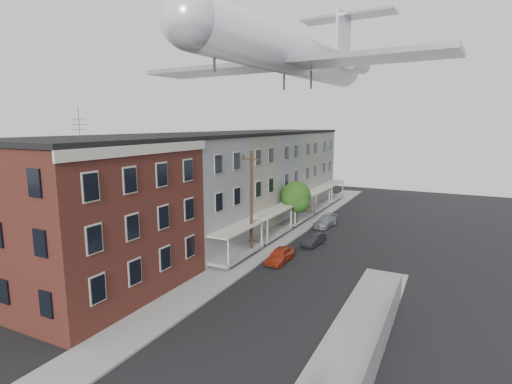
# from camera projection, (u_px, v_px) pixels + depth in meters

# --- Properties ---
(sidewalk_left) EXTENTS (3.00, 62.00, 0.12)m
(sidewalk_left) POSITION_uv_depth(u_px,v_px,m) (280.00, 238.00, 39.49)
(sidewalk_left) COLOR gray
(sidewalk_left) RESTS_ON ground
(sidewalk_right) EXTENTS (3.00, 26.00, 0.12)m
(sidewalk_right) POSITION_uv_depth(u_px,v_px,m) (344.00, 363.00, 18.77)
(sidewalk_right) COLOR gray
(sidewalk_right) RESTS_ON ground
(curb_left) EXTENTS (0.15, 62.00, 0.14)m
(curb_left) POSITION_uv_depth(u_px,v_px,m) (294.00, 239.00, 38.85)
(curb_left) COLOR gray
(curb_left) RESTS_ON ground
(curb_right) EXTENTS (0.15, 26.00, 0.14)m
(curb_right) POSITION_uv_depth(u_px,v_px,m) (315.00, 355.00, 19.41)
(curb_right) COLOR gray
(curb_right) RESTS_ON ground
(corner_building) EXTENTS (10.31, 12.30, 12.15)m
(corner_building) POSITION_uv_depth(u_px,v_px,m) (90.00, 216.00, 26.50)
(corner_building) COLOR #3B1713
(corner_building) RESTS_ON ground
(row_house_a) EXTENTS (11.98, 7.00, 10.30)m
(row_house_a) POSITION_uv_depth(u_px,v_px,m) (179.00, 194.00, 34.87)
(row_house_a) COLOR slate
(row_house_a) RESTS_ON ground
(row_house_b) EXTENTS (11.98, 7.00, 10.30)m
(row_house_b) POSITION_uv_depth(u_px,v_px,m) (221.00, 183.00, 41.04)
(row_house_b) COLOR gray
(row_house_b) RESTS_ON ground
(row_house_c) EXTENTS (11.98, 7.00, 10.30)m
(row_house_c) POSITION_uv_depth(u_px,v_px,m) (252.00, 176.00, 47.21)
(row_house_c) COLOR slate
(row_house_c) RESTS_ON ground
(row_house_d) EXTENTS (11.98, 7.00, 10.30)m
(row_house_d) POSITION_uv_depth(u_px,v_px,m) (276.00, 170.00, 53.38)
(row_house_d) COLOR gray
(row_house_d) RESTS_ON ground
(row_house_e) EXTENTS (11.98, 7.00, 10.30)m
(row_house_e) POSITION_uv_depth(u_px,v_px,m) (294.00, 165.00, 59.55)
(row_house_e) COLOR slate
(row_house_e) RESTS_ON ground
(chainlink_fence) EXTENTS (0.06, 18.06, 1.90)m
(chainlink_fence) POSITION_uv_depth(u_px,v_px,m) (374.00, 365.00, 17.07)
(chainlink_fence) COLOR gray
(chainlink_fence) RESTS_ON ground
(utility_pole) EXTENTS (1.80, 0.26, 9.00)m
(utility_pole) POSITION_uv_depth(u_px,v_px,m) (251.00, 202.00, 33.46)
(utility_pole) COLOR black
(utility_pole) RESTS_ON ground
(street_tree) EXTENTS (3.22, 3.20, 5.20)m
(street_tree) POSITION_uv_depth(u_px,v_px,m) (297.00, 198.00, 42.28)
(street_tree) COLOR black
(street_tree) RESTS_ON ground
(car_near) EXTENTS (1.45, 3.53, 1.20)m
(car_near) POSITION_uv_depth(u_px,v_px,m) (280.00, 255.00, 32.57)
(car_near) COLOR #A62F15
(car_near) RESTS_ON ground
(car_mid) EXTENTS (1.51, 3.46, 1.10)m
(car_mid) POSITION_uv_depth(u_px,v_px,m) (313.00, 239.00, 37.13)
(car_mid) COLOR black
(car_mid) RESTS_ON ground
(car_far) EXTENTS (2.02, 4.11, 1.15)m
(car_far) POSITION_uv_depth(u_px,v_px,m) (325.00, 222.00, 43.84)
(car_far) COLOR gray
(car_far) RESTS_ON ground
(airplane) EXTENTS (25.01, 28.56, 8.25)m
(airplane) POSITION_uv_depth(u_px,v_px,m) (296.00, 55.00, 32.32)
(airplane) COLOR silver
(airplane) RESTS_ON ground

